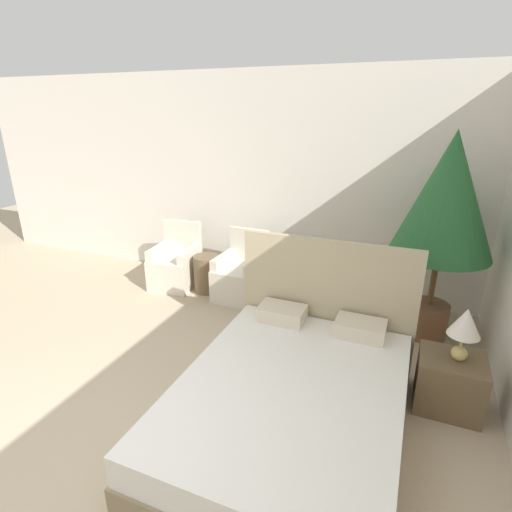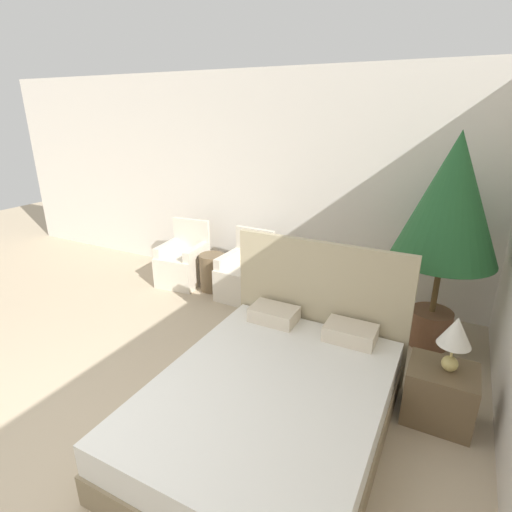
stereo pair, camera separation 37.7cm
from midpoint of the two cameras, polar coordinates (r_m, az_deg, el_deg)
The scene contains 9 objects.
ground_plane at distance 3.38m, azimuth -31.38°, elevation -28.86°, with size 16.00×16.00×0.00m, color tan.
wall_back at distance 5.52m, azimuth -0.41°, elevation 10.30°, with size 10.00×0.06×2.90m.
bed at distance 3.31m, azimuth 1.85°, elevation -19.84°, with size 1.68×2.21×1.28m.
armchair_near_window_left at distance 5.87m, azimuth -13.21°, elevation -1.53°, with size 0.64×0.71×0.89m.
armchair_near_window_right at distance 5.37m, azimuth -4.20°, elevation -3.12°, with size 0.60×0.67×0.89m.
potted_palm at distance 4.38m, azimuth 23.36°, elevation 7.04°, with size 1.02×1.02×2.23m.
nightstand at distance 3.80m, azimuth 23.25°, elevation -16.40°, with size 0.52×0.44×0.48m.
table_lamp at distance 3.51m, azimuth 24.98°, elevation -9.10°, with size 0.25×0.25×0.47m.
side_table at distance 5.60m, azimuth -8.96°, elevation -2.54°, with size 0.36×0.36×0.52m.
Camera 1 is at (1.94, -1.16, 2.40)m, focal length 28.00 mm.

